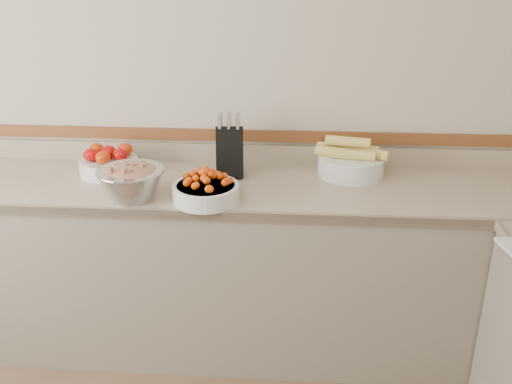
# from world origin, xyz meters

# --- Properties ---
(back_wall) EXTENTS (4.00, 0.00, 4.00)m
(back_wall) POSITION_xyz_m (0.00, 2.00, 1.30)
(back_wall) COLOR beige
(back_wall) RESTS_ON ground_plane
(counter_back) EXTENTS (4.00, 0.65, 1.08)m
(counter_back) POSITION_xyz_m (0.00, 1.68, 0.45)
(counter_back) COLOR tan
(counter_back) RESTS_ON ground_plane
(knife_block) EXTENTS (0.15, 0.17, 0.32)m
(knife_block) POSITION_xyz_m (0.19, 1.80, 1.03)
(knife_block) COLOR black
(knife_block) RESTS_ON counter_back
(tomato_bowl) EXTENTS (0.29, 0.29, 0.14)m
(tomato_bowl) POSITION_xyz_m (-0.42, 1.78, 0.96)
(tomato_bowl) COLOR silver
(tomato_bowl) RESTS_ON counter_back
(cherry_tomato_bowl) EXTENTS (0.30, 0.30, 0.16)m
(cherry_tomato_bowl) POSITION_xyz_m (0.12, 1.47, 0.96)
(cherry_tomato_bowl) COLOR silver
(cherry_tomato_bowl) RESTS_ON counter_back
(corn_bowl) EXTENTS (0.36, 0.33, 0.20)m
(corn_bowl) POSITION_xyz_m (0.79, 1.85, 0.97)
(corn_bowl) COLOR silver
(corn_bowl) RESTS_ON counter_back
(rhubarb_bowl) EXTENTS (0.30, 0.30, 0.17)m
(rhubarb_bowl) POSITION_xyz_m (-0.22, 1.47, 0.99)
(rhubarb_bowl) COLOR #B2B2BA
(rhubarb_bowl) RESTS_ON counter_back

